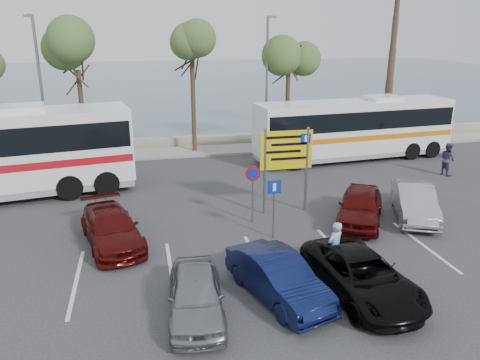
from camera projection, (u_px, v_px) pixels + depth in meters
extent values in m
plane|color=#2F2F31|center=(285.00, 246.00, 16.68)|extent=(120.00, 120.00, 0.00)
cube|color=gray|center=(218.00, 150.00, 29.67)|extent=(44.00, 2.40, 0.15)
cube|color=gray|center=(213.00, 140.00, 31.46)|extent=(48.00, 0.80, 0.60)
plane|color=#45636F|center=(168.00, 79.00, 72.47)|extent=(140.00, 140.00, 0.00)
cylinder|color=#382619|center=(83.00, 114.00, 27.26)|extent=(0.28, 0.28, 5.04)
cylinder|color=#382619|center=(193.00, 106.00, 28.49)|extent=(0.28, 0.28, 5.60)
cylinder|color=#382619|center=(287.00, 106.00, 29.76)|extent=(0.28, 0.28, 5.18)
cylinder|color=#382619|center=(391.00, 65.00, 30.44)|extent=(0.48, 0.48, 10.00)
cylinder|color=slate|center=(42.00, 90.00, 26.03)|extent=(0.16, 0.16, 8.00)
cylinder|color=slate|center=(30.00, 15.00, 24.40)|extent=(0.12, 0.90, 0.12)
cube|color=slate|center=(28.00, 16.00, 23.95)|extent=(0.45, 0.25, 0.12)
cylinder|color=slate|center=(267.00, 85.00, 28.66)|extent=(0.16, 0.16, 8.00)
cylinder|color=slate|center=(270.00, 16.00, 27.02)|extent=(0.12, 0.90, 0.12)
cube|color=slate|center=(272.00, 17.00, 26.57)|extent=(0.45, 0.25, 0.12)
cylinder|color=slate|center=(265.00, 173.00, 19.12)|extent=(0.12, 0.12, 3.60)
cylinder|color=slate|center=(306.00, 170.00, 19.48)|extent=(0.12, 0.12, 3.60)
cube|color=#DEBF0B|center=(286.00, 150.00, 19.03)|extent=(2.20, 0.06, 1.60)
cube|color=#0C2699|center=(306.00, 139.00, 19.01)|extent=(0.42, 0.01, 0.42)
cylinder|color=slate|center=(253.00, 196.00, 18.45)|extent=(0.07, 0.07, 2.20)
cylinder|color=#B20C0C|center=(253.00, 174.00, 18.13)|extent=(0.60, 0.03, 0.60)
cylinder|color=slate|center=(274.00, 210.00, 17.04)|extent=(0.07, 0.07, 2.20)
cube|color=#0C2699|center=(274.00, 187.00, 16.75)|extent=(0.50, 0.03, 0.50)
cube|color=white|center=(354.00, 126.00, 27.34)|extent=(11.98, 3.56, 2.90)
cube|color=black|center=(355.00, 117.00, 27.19)|extent=(11.75, 3.58, 1.03)
cube|color=orange|center=(354.00, 134.00, 27.49)|extent=(11.87, 3.58, 0.30)
cube|color=gray|center=(352.00, 150.00, 27.79)|extent=(11.86, 3.52, 0.54)
cube|color=white|center=(356.00, 99.00, 26.86)|extent=(2.10, 1.74, 0.24)
imported|color=gray|center=(196.00, 294.00, 12.50)|extent=(1.77, 3.77, 1.25)
imported|color=#0D1540|center=(278.00, 277.00, 13.32)|extent=(2.48, 4.17, 1.30)
imported|color=#4E0E0D|center=(112.00, 228.00, 16.67)|extent=(2.70, 4.60, 1.25)
imported|color=#4C0B0A|center=(360.00, 206.00, 18.59)|extent=(3.44, 4.33, 1.38)
imported|color=black|center=(362.00, 275.00, 13.47)|extent=(2.52, 4.69, 1.25)
imported|color=#97989D|center=(415.00, 202.00, 19.08)|extent=(2.92, 4.35, 1.36)
imported|color=#8CACCC|center=(335.00, 247.00, 14.76)|extent=(0.73, 0.63, 1.67)
imported|color=#363951|center=(447.00, 159.00, 24.68)|extent=(0.75, 0.91, 1.71)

